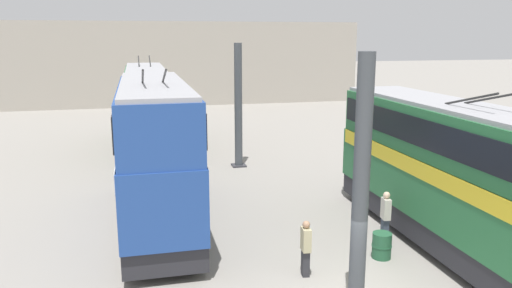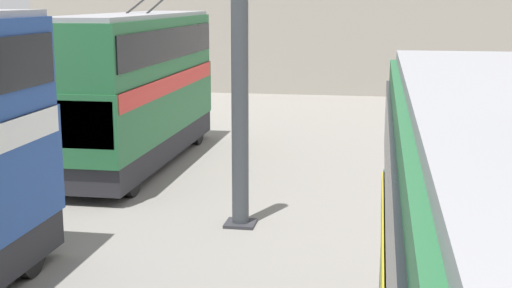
% 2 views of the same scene
% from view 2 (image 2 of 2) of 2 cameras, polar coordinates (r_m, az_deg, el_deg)
% --- Properties ---
extents(depot_back_wall, '(0.50, 36.00, 8.38)m').
position_cam_2_polar(depot_back_wall, '(41.89, 5.40, 9.65)').
color(depot_back_wall, '#A8A093').
rests_on(depot_back_wall, ground_plane).
extents(support_column_far, '(0.75, 0.75, 6.61)m').
position_cam_2_polar(support_column_far, '(17.25, -1.29, 3.61)').
color(support_column_far, '#42474C').
rests_on(support_column_far, ground_plane).
extents(bus_right_far, '(10.57, 2.54, 5.70)m').
position_cam_2_polar(bus_right_far, '(24.20, -9.47, 5.07)').
color(bus_right_far, black).
rests_on(bus_right_far, ground_plane).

